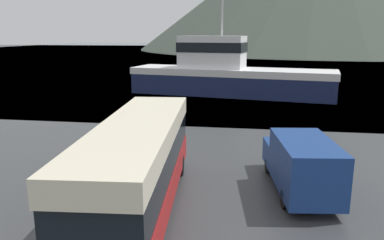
# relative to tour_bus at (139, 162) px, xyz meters

# --- Properties ---
(water_surface) EXTENTS (240.00, 240.00, 0.00)m
(water_surface) POSITION_rel_tour_bus_xyz_m (2.62, 132.94, -1.89)
(water_surface) COLOR slate
(water_surface) RESTS_ON ground
(tour_bus) EXTENTS (3.41, 10.92, 3.36)m
(tour_bus) POSITION_rel_tour_bus_xyz_m (0.00, 0.00, 0.00)
(tour_bus) COLOR red
(tour_bus) RESTS_ON ground
(delivery_van) EXTENTS (2.80, 6.13, 2.35)m
(delivery_van) POSITION_rel_tour_bus_xyz_m (6.02, 2.66, -0.64)
(delivery_van) COLOR navy
(delivery_van) RESTS_ON ground
(fishing_boat) EXTENTS (21.90, 8.58, 13.15)m
(fishing_boat) POSITION_rel_tour_bus_xyz_m (1.40, 27.58, 0.39)
(fishing_boat) COLOR #19234C
(fishing_boat) RESTS_ON water_surface
(storage_bin) EXTENTS (1.11, 1.25, 1.14)m
(storage_bin) POSITION_rel_tour_bus_xyz_m (-3.54, 5.55, -1.31)
(storage_bin) COLOR olive
(storage_bin) RESTS_ON ground
(small_boat) EXTENTS (7.40, 2.15, 0.96)m
(small_boat) POSITION_rel_tour_bus_xyz_m (1.58, 36.74, -1.41)
(small_boat) COLOR #1E5138
(small_boat) RESTS_ON water_surface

